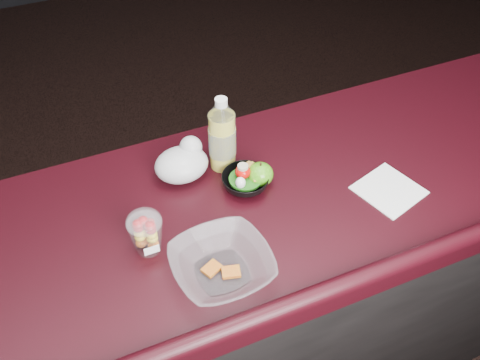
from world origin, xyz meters
name	(u,v)px	position (x,y,z in m)	size (l,w,h in m)	color
counter	(235,307)	(0.00, 0.30, 0.51)	(4.06, 0.71, 1.02)	black
lemonade_bottle	(222,139)	(0.04, 0.46, 1.12)	(0.08, 0.08, 0.24)	yellow
fruit_cup	(146,232)	(-0.25, 0.25, 1.08)	(0.09, 0.09, 0.13)	white
green_apple	(260,174)	(0.10, 0.35, 1.05)	(0.07, 0.07, 0.08)	#2D750D
plastic_bag	(183,162)	(-0.08, 0.47, 1.07)	(0.16, 0.13, 0.11)	silver
snack_bowl	(245,180)	(0.06, 0.35, 1.04)	(0.17, 0.17, 0.07)	black
takeout_bowl	(222,265)	(-0.11, 0.11, 1.05)	(0.25, 0.25, 0.06)	silver
paper_napkin	(389,190)	(0.42, 0.18, 1.02)	(0.16, 0.16, 0.00)	white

